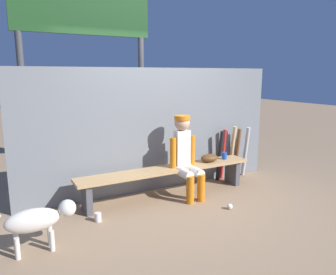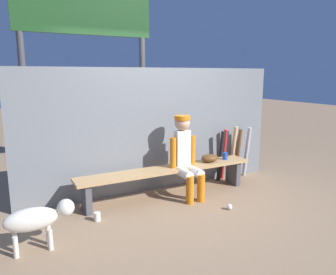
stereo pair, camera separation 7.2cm
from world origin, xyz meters
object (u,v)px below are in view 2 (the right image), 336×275
at_px(player_seated, 186,154).
at_px(bat_wood_natural, 233,152).
at_px(bat_aluminum_black, 221,156).
at_px(bat_wood_dark, 238,153).
at_px(cup_on_ground, 97,217).
at_px(dugout_bench, 168,174).
at_px(dog, 37,219).
at_px(bat_aluminum_silver, 247,152).
at_px(baseball_glove, 210,158).
at_px(baseball, 229,207).
at_px(bat_aluminum_red, 224,154).
at_px(scoreboard, 89,28).
at_px(cup_on_bench, 225,156).

bearing_deg(player_seated, bat_wood_natural, 18.11).
relative_size(bat_aluminum_black, bat_wood_dark, 1.00).
bearing_deg(cup_on_ground, bat_aluminum_black, 13.72).
xyz_separation_m(dugout_bench, dog, (-1.85, -0.70, -0.01)).
relative_size(bat_aluminum_black, bat_aluminum_silver, 0.97).
xyz_separation_m(baseball_glove, bat_wood_natural, (0.68, 0.28, -0.04)).
height_order(dugout_bench, baseball, dugout_bench).
height_order(bat_wood_natural, bat_aluminum_silver, bat_wood_natural).
bearing_deg(cup_on_ground, baseball, -16.12).
bearing_deg(baseball, player_seated, 110.84).
xyz_separation_m(player_seated, cup_on_ground, (-1.38, -0.22, -0.58)).
distance_m(player_seated, bat_aluminum_red, 1.06).
relative_size(bat_wood_dark, cup_on_ground, 7.76).
bearing_deg(scoreboard, bat_aluminum_black, -33.10).
bearing_deg(dog, dugout_bench, 20.82).
height_order(scoreboard, dog, scoreboard).
xyz_separation_m(bat_wood_dark, cup_on_bench, (-0.45, -0.22, 0.06)).
distance_m(bat_aluminum_red, bat_wood_natural, 0.20).
height_order(baseball_glove, bat_aluminum_black, bat_aluminum_black).
bearing_deg(cup_on_bench, bat_wood_natural, 35.40).
relative_size(dugout_bench, cup_on_ground, 24.38).
bearing_deg(dog, bat_wood_natural, 16.78).
relative_size(baseball, scoreboard, 0.02).
distance_m(bat_wood_natural, cup_on_ground, 2.65).
relative_size(dugout_bench, bat_aluminum_black, 3.15).
height_order(bat_aluminum_black, bat_wood_dark, bat_wood_dark).
bearing_deg(dugout_bench, bat_wood_natural, 11.18).
height_order(baseball_glove, dog, baseball_glove).
distance_m(bat_wood_natural, baseball, 1.47).
distance_m(dugout_bench, player_seated, 0.39).
height_order(player_seated, baseball, player_seated).
height_order(baseball_glove, cup_on_ground, baseball_glove).
bearing_deg(dog, player_seated, 16.03).
bearing_deg(player_seated, baseball_glove, 12.04).
xyz_separation_m(player_seated, baseball, (0.27, -0.70, -0.60)).
height_order(bat_wood_dark, scoreboard, scoreboard).
distance_m(bat_aluminum_black, bat_aluminum_silver, 0.55).
bearing_deg(scoreboard, bat_wood_dark, -28.09).
height_order(bat_aluminum_black, baseball, bat_aluminum_black).
height_order(dugout_bench, bat_aluminum_silver, bat_aluminum_silver).
bearing_deg(bat_aluminum_red, dugout_bench, -167.13).
distance_m(bat_aluminum_black, scoreboard, 2.97).
relative_size(bat_wood_natural, bat_wood_dark, 1.05).
bearing_deg(cup_on_ground, player_seated, 9.19).
xyz_separation_m(bat_wood_natural, cup_on_ground, (-2.55, -0.60, -0.39)).
distance_m(bat_aluminum_silver, cup_on_bench, 0.65).
xyz_separation_m(bat_aluminum_silver, baseball, (-1.15, -1.02, -0.40)).
height_order(player_seated, cup_on_ground, player_seated).
relative_size(bat_aluminum_red, bat_aluminum_silver, 0.98).
xyz_separation_m(bat_wood_natural, baseball, (-0.90, -1.08, -0.41)).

